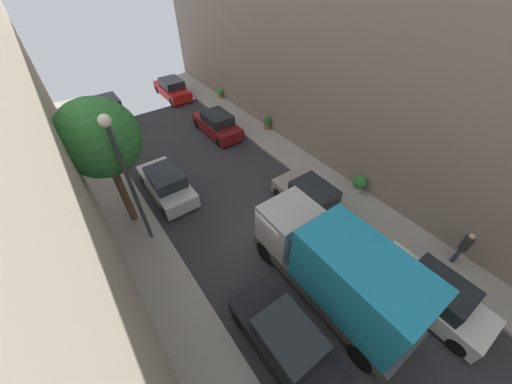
{
  "coord_description": "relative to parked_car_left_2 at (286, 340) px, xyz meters",
  "views": [
    {
      "loc": [
        -5.49,
        -5.91,
        10.42
      ],
      "look_at": [
        0.89,
        2.77,
        0.5
      ],
      "focal_mm": 19.53,
      "sensor_mm": 36.0,
      "label": 1
    }
  ],
  "objects": [
    {
      "name": "potted_plant_3",
      "position": [
        8.47,
        11.79,
        -0.06
      ],
      "size": [
        0.54,
        0.54,
        0.93
      ],
      "color": "brown",
      "rests_on": "sidewalk_right"
    },
    {
      "name": "ground",
      "position": [
        2.7,
        3.75,
        -0.72
      ],
      "size": [
        32.0,
        32.0,
        0.0
      ],
      "primitive_type": "plane",
      "color": "#2D2D33"
    },
    {
      "name": "parked_car_left_2",
      "position": [
        0.0,
        0.0,
        0.0
      ],
      "size": [
        1.78,
        4.2,
        1.57
      ],
      "color": "black",
      "rests_on": "ground"
    },
    {
      "name": "delivery_truck",
      "position": [
        2.7,
        0.47,
        1.07
      ],
      "size": [
        2.26,
        6.6,
        3.38
      ],
      "color": "#4C4C51",
      "rests_on": "ground"
    },
    {
      "name": "potted_plant_4",
      "position": [
        -2.98,
        20.0,
        -0.11
      ],
      "size": [
        0.58,
        0.58,
        0.84
      ],
      "color": "#B2A899",
      "rests_on": "sidewalk_left"
    },
    {
      "name": "street_tree_0",
      "position": [
        -2.16,
        8.89,
        3.94
      ],
      "size": [
        3.13,
        3.13,
        6.11
      ],
      "color": "brown",
      "rests_on": "sidewalk_left"
    },
    {
      "name": "sidewalk_right",
      "position": [
        7.7,
        3.75,
        -0.64
      ],
      "size": [
        2.0,
        44.0,
        0.15
      ],
      "primitive_type": "cube",
      "color": "gray",
      "rests_on": "ground"
    },
    {
      "name": "parked_car_right_3",
      "position": [
        5.4,
        13.57,
        0.0
      ],
      "size": [
        1.78,
        4.2,
        1.57
      ],
      "color": "maroon",
      "rests_on": "ground"
    },
    {
      "name": "parked_car_right_4",
      "position": [
        5.4,
        21.17,
        0.0
      ],
      "size": [
        1.78,
        4.2,
        1.57
      ],
      "color": "red",
      "rests_on": "ground"
    },
    {
      "name": "potted_plant_2",
      "position": [
        8.48,
        18.34,
        -0.13
      ],
      "size": [
        0.56,
        0.56,
        0.79
      ],
      "color": "brown",
      "rests_on": "sidewalk_right"
    },
    {
      "name": "parked_car_left_4",
      "position": [
        0.0,
        20.59,
        0.0
      ],
      "size": [
        1.78,
        4.2,
        1.57
      ],
      "color": "gold",
      "rests_on": "ground"
    },
    {
      "name": "parked_car_left_3",
      "position": [
        0.0,
        9.68,
        0.0
      ],
      "size": [
        1.78,
        4.2,
        1.57
      ],
      "color": "silver",
      "rests_on": "ground"
    },
    {
      "name": "lamp_post",
      "position": [
        -1.9,
        7.25,
        3.41
      ],
      "size": [
        0.44,
        0.44,
        6.13
      ],
      "color": "#333338",
      "rests_on": "sidewalk_left"
    },
    {
      "name": "sidewalk_left",
      "position": [
        -2.3,
        3.75,
        -0.64
      ],
      "size": [
        2.0,
        44.0,
        0.15
      ],
      "primitive_type": "cube",
      "color": "gray",
      "rests_on": "ground"
    },
    {
      "name": "pedestrian",
      "position": [
        8.1,
        -1.67,
        0.35
      ],
      "size": [
        0.4,
        0.36,
        1.72
      ],
      "color": "#2D334C",
      "rests_on": "sidewalk_right"
    },
    {
      "name": "potted_plant_1",
      "position": [
        8.36,
        3.63,
        -0.03
      ],
      "size": [
        0.74,
        0.74,
        0.98
      ],
      "color": "#B2A899",
      "rests_on": "sidewalk_right"
    },
    {
      "name": "parked_car_right_2",
      "position": [
        5.4,
        4.3,
        0.0
      ],
      "size": [
        1.78,
        4.2,
        1.57
      ],
      "color": "gray",
      "rests_on": "ground"
    },
    {
      "name": "parked_car_right_1",
      "position": [
        5.4,
        -1.94,
        0.0
      ],
      "size": [
        1.78,
        4.2,
        1.57
      ],
      "color": "white",
      "rests_on": "ground"
    }
  ]
}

